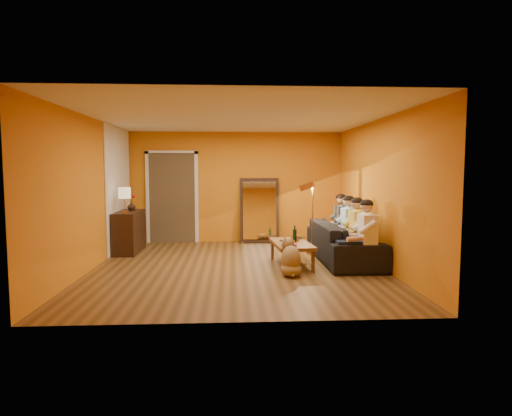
{
  "coord_description": "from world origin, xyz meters",
  "views": [
    {
      "loc": [
        -0.09,
        -7.4,
        1.69
      ],
      "look_at": [
        0.35,
        0.5,
        1.0
      ],
      "focal_mm": 30.0,
      "sensor_mm": 36.0,
      "label": 1
    }
  ],
  "objects": [
    {
      "name": "person_far_left",
      "position": [
        2.13,
        -0.54,
        0.61
      ],
      "size": [
        0.7,
        0.44,
        1.22
      ],
      "primitive_type": null,
      "color": "white",
      "rests_on": "sofa"
    },
    {
      "name": "person_mid_right",
      "position": [
        2.13,
        0.56,
        0.61
      ],
      "size": [
        0.7,
        0.44,
        1.22
      ],
      "primitive_type": null,
      "color": "#90BFDF",
      "rests_on": "sofa"
    },
    {
      "name": "book_lower",
      "position": [
        0.78,
        -0.12,
        0.43
      ],
      "size": [
        0.18,
        0.24,
        0.02
      ],
      "primitive_type": "imported",
      "rotation": [
        0.0,
        0.0,
        -0.04
      ],
      "color": "#2F200F",
      "rests_on": "coffee_table"
    },
    {
      "name": "sideboard",
      "position": [
        -2.24,
        1.55,
        0.42
      ],
      "size": [
        0.44,
        1.18,
        0.85
      ],
      "primitive_type": "cube",
      "color": "#2F200F",
      "rests_on": "floor"
    },
    {
      "name": "book_mid",
      "position": [
        0.79,
        -0.11,
        0.45
      ],
      "size": [
        0.23,
        0.27,
        0.02
      ],
      "primitive_type": "imported",
      "rotation": [
        0.0,
        0.0,
        -0.3
      ],
      "color": "red",
      "rests_on": "book_lower"
    },
    {
      "name": "book_upper",
      "position": [
        0.78,
        -0.13,
        0.47
      ],
      "size": [
        0.25,
        0.28,
        0.02
      ],
      "primitive_type": "imported",
      "rotation": [
        0.0,
        0.0,
        0.44
      ],
      "color": "black",
      "rests_on": "book_mid"
    },
    {
      "name": "tumbler",
      "position": [
        1.08,
        0.2,
        0.47
      ],
      "size": [
        0.13,
        0.13,
        0.1
      ],
      "primitive_type": "imported",
      "rotation": [
        0.0,
        0.0,
        0.25
      ],
      "color": "#B27F3F",
      "rests_on": "coffee_table"
    },
    {
      "name": "person_mid_left",
      "position": [
        2.13,
        0.01,
        0.61
      ],
      "size": [
        0.7,
        0.44,
        1.22
      ],
      "primitive_type": null,
      "color": "gold",
      "rests_on": "sofa"
    },
    {
      "name": "fruit_bowl",
      "position": [
        0.86,
        -0.37,
        0.5
      ],
      "size": [
        0.26,
        0.26,
        0.16
      ],
      "primitive_type": null,
      "color": "#E95290",
      "rests_on": "coffee_table"
    },
    {
      "name": "door_jamb_right",
      "position": [
        -0.93,
        2.71,
        1.05
      ],
      "size": [
        0.08,
        0.06,
        2.2
      ],
      "primitive_type": "cube",
      "color": "white",
      "rests_on": "wall_back"
    },
    {
      "name": "laptop",
      "position": [
        1.14,
        0.43,
        0.43
      ],
      "size": [
        0.33,
        0.22,
        0.03
      ],
      "primitive_type": "imported",
      "rotation": [
        0.0,
        0.0,
        0.02
      ],
      "color": "black",
      "rests_on": "coffee_table"
    },
    {
      "name": "dog",
      "position": [
        0.85,
        -0.65,
        0.31
      ],
      "size": [
        0.37,
        0.55,
        0.62
      ],
      "primitive_type": null,
      "rotation": [
        0.0,
        0.0,
        0.06
      ],
      "color": "#9B7546",
      "rests_on": "floor"
    },
    {
      "name": "white_accent",
      "position": [
        -2.48,
        1.75,
        1.3
      ],
      "size": [
        0.02,
        1.9,
        2.58
      ],
      "primitive_type": "cube",
      "color": "white",
      "rests_on": "wall_left"
    },
    {
      "name": "coffee_table",
      "position": [
        0.96,
        0.08,
        0.21
      ],
      "size": [
        0.71,
        1.26,
        0.42
      ],
      "primitive_type": null,
      "rotation": [
        0.0,
        0.0,
        0.08
      ],
      "color": "brown",
      "rests_on": "floor"
    },
    {
      "name": "flowers",
      "position": [
        -2.24,
        1.8,
        1.17
      ],
      "size": [
        0.17,
        0.17,
        0.39
      ],
      "primitive_type": null,
      "color": "red",
      "rests_on": "vase"
    },
    {
      "name": "mirror_frame",
      "position": [
        0.55,
        2.63,
        0.76
      ],
      "size": [
        0.92,
        0.27,
        1.51
      ],
      "primitive_type": "cube",
      "rotation": [
        -0.14,
        0.0,
        0.0
      ],
      "color": "#2F200F",
      "rests_on": "floor"
    },
    {
      "name": "mirror_glass",
      "position": [
        0.55,
        2.59,
        0.76
      ],
      "size": [
        0.78,
        0.21,
        1.35
      ],
      "primitive_type": "cube",
      "rotation": [
        -0.14,
        0.0,
        0.0
      ],
      "color": "white",
      "rests_on": "mirror_frame"
    },
    {
      "name": "table_lamp",
      "position": [
        -2.24,
        1.25,
        1.1
      ],
      "size": [
        0.24,
        0.24,
        0.51
      ],
      "primitive_type": null,
      "color": "beige",
      "rests_on": "sideboard"
    },
    {
      "name": "door_jamb_left",
      "position": [
        -2.07,
        2.71,
        1.05
      ],
      "size": [
        0.08,
        0.06,
        2.2
      ],
      "primitive_type": "cube",
      "color": "white",
      "rests_on": "wall_back"
    },
    {
      "name": "floor_lamp",
      "position": [
        1.53,
        1.11,
        0.72
      ],
      "size": [
        0.35,
        0.31,
        1.44
      ],
      "primitive_type": null,
      "rotation": [
        0.0,
        0.0,
        -0.28
      ],
      "color": "#B57135",
      "rests_on": "floor"
    },
    {
      "name": "vase",
      "position": [
        -2.24,
        1.8,
        0.94
      ],
      "size": [
        0.17,
        0.17,
        0.18
      ],
      "primitive_type": "imported",
      "color": "#2F200F",
      "rests_on": "sideboard"
    },
    {
      "name": "room_shell",
      "position": [
        0.0,
        0.37,
        1.3
      ],
      "size": [
        5.0,
        5.5,
        2.6
      ],
      "color": "brown",
      "rests_on": "ground"
    },
    {
      "name": "doorway_recess",
      "position": [
        -1.5,
        2.83,
        1.05
      ],
      "size": [
        1.06,
        0.3,
        2.1
      ],
      "primitive_type": "cube",
      "color": "#3F2D19",
      "rests_on": "floor"
    },
    {
      "name": "wine_bottle",
      "position": [
        1.01,
        0.03,
        0.58
      ],
      "size": [
        0.07,
        0.07,
        0.31
      ],
      "primitive_type": "cylinder",
      "color": "black",
      "rests_on": "coffee_table"
    },
    {
      "name": "door_header",
      "position": [
        -1.5,
        2.71,
        2.12
      ],
      "size": [
        1.22,
        0.06,
        0.08
      ],
      "primitive_type": "cube",
      "color": "white",
      "rests_on": "wall_back"
    },
    {
      "name": "person_far_right",
      "position": [
        2.13,
        1.11,
        0.61
      ],
      "size": [
        0.7,
        0.44,
        1.22
      ],
      "primitive_type": null,
      "color": "#37363C",
      "rests_on": "sofa"
    },
    {
      "name": "sofa",
      "position": [
        2.0,
        0.46,
        0.36
      ],
      "size": [
        2.44,
        0.96,
        0.71
      ],
      "primitive_type": "imported",
      "rotation": [
        0.0,
        0.0,
        1.57
      ],
      "color": "black",
      "rests_on": "floor"
    }
  ]
}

